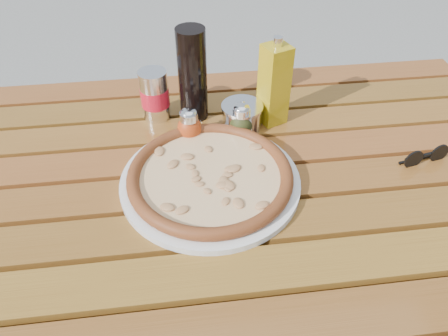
{
  "coord_description": "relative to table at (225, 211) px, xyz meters",
  "views": [
    {
      "loc": [
        -0.08,
        -0.62,
        1.36
      ],
      "look_at": [
        0.0,
        0.02,
        0.78
      ],
      "focal_mm": 35.0,
      "sensor_mm": 36.0,
      "label": 1
    }
  ],
  "objects": [
    {
      "name": "olive_oil_cruet",
      "position": [
        0.14,
        0.21,
        0.17
      ],
      "size": [
        0.07,
        0.07,
        0.21
      ],
      "rotation": [
        0.0,
        0.0,
        0.38
      ],
      "color": "#AD8F12",
      "rests_on": "table"
    },
    {
      "name": "soda_can",
      "position": [
        -0.13,
        0.26,
        0.13
      ],
      "size": [
        0.09,
        0.09,
        0.12
      ],
      "rotation": [
        0.0,
        0.0,
        -0.39
      ],
      "color": "silver",
      "rests_on": "table"
    },
    {
      "name": "sunglasses",
      "position": [
        0.43,
        0.02,
        0.09
      ],
      "size": [
        0.11,
        0.04,
        0.04
      ],
      "rotation": [
        0.0,
        0.0,
        0.2
      ],
      "color": "black",
      "rests_on": "table"
    },
    {
      "name": "parmesan_tin",
      "position": [
        0.06,
        0.19,
        0.11
      ],
      "size": [
        0.12,
        0.12,
        0.07
      ],
      "rotation": [
        0.0,
        0.0,
        -0.28
      ],
      "color": "silver",
      "rests_on": "table"
    },
    {
      "name": "table",
      "position": [
        0.0,
        0.0,
        0.0
      ],
      "size": [
        1.4,
        0.9,
        0.75
      ],
      "color": "#3A1B0D",
      "rests_on": "ground"
    },
    {
      "name": "plate",
      "position": [
        -0.03,
        0.01,
        0.08
      ],
      "size": [
        0.48,
        0.48,
        0.01
      ],
      "primitive_type": "cylinder",
      "rotation": [
        0.0,
        0.0,
        -0.43
      ],
      "color": "silver",
      "rests_on": "table"
    },
    {
      "name": "oregano_shaker",
      "position": [
        0.06,
        0.17,
        0.11
      ],
      "size": [
        0.07,
        0.07,
        0.08
      ],
      "rotation": [
        0.0,
        0.0,
        0.24
      ],
      "color": "#353B17",
      "rests_on": "table"
    },
    {
      "name": "dark_bottle",
      "position": [
        -0.04,
        0.25,
        0.19
      ],
      "size": [
        0.08,
        0.08,
        0.22
      ],
      "primitive_type": "cylinder",
      "rotation": [
        0.0,
        0.0,
        0.16
      ],
      "color": "black",
      "rests_on": "table"
    },
    {
      "name": "pepper_shaker",
      "position": [
        -0.06,
        0.16,
        0.11
      ],
      "size": [
        0.06,
        0.06,
        0.08
      ],
      "rotation": [
        0.0,
        0.0,
        0.19
      ],
      "color": "#C44316",
      "rests_on": "table"
    },
    {
      "name": "pizza",
      "position": [
        -0.03,
        0.01,
        0.1
      ],
      "size": [
        0.41,
        0.41,
        0.03
      ],
      "rotation": [
        0.0,
        0.0,
        -0.29
      ],
      "color": "#FFE7B6",
      "rests_on": "plate"
    }
  ]
}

